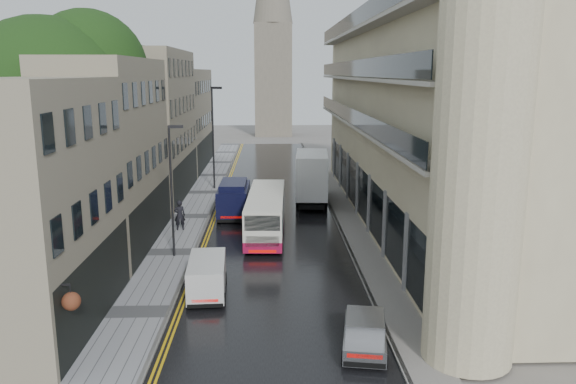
{
  "coord_description": "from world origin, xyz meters",
  "views": [
    {
      "loc": [
        -0.1,
        -12.09,
        10.32
      ],
      "look_at": [
        0.87,
        18.0,
        3.88
      ],
      "focal_mm": 35.0,
      "sensor_mm": 36.0,
      "label": 1
    }
  ],
  "objects_px": {
    "white_lorry": "(297,182)",
    "pedestrian": "(180,215)",
    "white_van": "(188,288)",
    "tree_near": "(51,133)",
    "lamp_post_far": "(213,139)",
    "navy_van": "(218,204)",
    "cream_bus": "(247,225)",
    "lamp_post_near": "(172,192)",
    "tree_far": "(118,125)",
    "silver_hatchback": "(345,347)"
  },
  "relations": [
    {
      "from": "cream_bus",
      "to": "navy_van",
      "type": "xyz_separation_m",
      "value": [
        -2.24,
        5.6,
        0.01
      ]
    },
    {
      "from": "white_van",
      "to": "pedestrian",
      "type": "distance_m",
      "value": 12.49
    },
    {
      "from": "tree_near",
      "to": "tree_far",
      "type": "height_order",
      "value": "tree_near"
    },
    {
      "from": "cream_bus",
      "to": "lamp_post_far",
      "type": "relative_size",
      "value": 1.1
    },
    {
      "from": "tree_near",
      "to": "lamp_post_near",
      "type": "xyz_separation_m",
      "value": [
        6.92,
        -1.51,
        -3.14
      ]
    },
    {
      "from": "white_van",
      "to": "pedestrian",
      "type": "bearing_deg",
      "value": 97.3
    },
    {
      "from": "tree_far",
      "to": "white_lorry",
      "type": "distance_m",
      "value": 15.08
    },
    {
      "from": "cream_bus",
      "to": "lamp_post_near",
      "type": "height_order",
      "value": "lamp_post_near"
    },
    {
      "from": "tree_far",
      "to": "lamp_post_far",
      "type": "relative_size",
      "value": 1.39
    },
    {
      "from": "navy_van",
      "to": "lamp_post_near",
      "type": "relative_size",
      "value": 0.72
    },
    {
      "from": "tree_near",
      "to": "silver_hatchback",
      "type": "relative_size",
      "value": 3.92
    },
    {
      "from": "cream_bus",
      "to": "pedestrian",
      "type": "bearing_deg",
      "value": 145.4
    },
    {
      "from": "tree_near",
      "to": "navy_van",
      "type": "relative_size",
      "value": 2.63
    },
    {
      "from": "white_lorry",
      "to": "pedestrian",
      "type": "distance_m",
      "value": 10.13
    },
    {
      "from": "white_lorry",
      "to": "white_van",
      "type": "bearing_deg",
      "value": -103.4
    },
    {
      "from": "white_van",
      "to": "tree_far",
      "type": "bearing_deg",
      "value": 108.2
    },
    {
      "from": "cream_bus",
      "to": "lamp_post_near",
      "type": "bearing_deg",
      "value": -152.29
    },
    {
      "from": "cream_bus",
      "to": "pedestrian",
      "type": "distance_m",
      "value": 5.7
    },
    {
      "from": "white_lorry",
      "to": "pedestrian",
      "type": "height_order",
      "value": "white_lorry"
    },
    {
      "from": "white_lorry",
      "to": "white_van",
      "type": "distance_m",
      "value": 19.27
    },
    {
      "from": "navy_van",
      "to": "lamp_post_far",
      "type": "relative_size",
      "value": 0.59
    },
    {
      "from": "tree_near",
      "to": "navy_van",
      "type": "height_order",
      "value": "tree_near"
    },
    {
      "from": "white_van",
      "to": "navy_van",
      "type": "xyz_separation_m",
      "value": [
        0.05,
        14.47,
        0.47
      ]
    },
    {
      "from": "lamp_post_far",
      "to": "silver_hatchback",
      "type": "bearing_deg",
      "value": -55.0
    },
    {
      "from": "cream_bus",
      "to": "lamp_post_near",
      "type": "xyz_separation_m",
      "value": [
        -4.07,
        -1.94,
        2.44
      ]
    },
    {
      "from": "tree_near",
      "to": "lamp_post_far",
      "type": "height_order",
      "value": "tree_near"
    },
    {
      "from": "lamp_post_far",
      "to": "tree_near",
      "type": "bearing_deg",
      "value": -91.78
    },
    {
      "from": "silver_hatchback",
      "to": "navy_van",
      "type": "distance_m",
      "value": 20.7
    },
    {
      "from": "cream_bus",
      "to": "white_van",
      "type": "bearing_deg",
      "value": -102.28
    },
    {
      "from": "navy_van",
      "to": "tree_near",
      "type": "bearing_deg",
      "value": -144.55
    },
    {
      "from": "tree_near",
      "to": "silver_hatchback",
      "type": "distance_m",
      "value": 21.26
    },
    {
      "from": "pedestrian",
      "to": "lamp_post_far",
      "type": "distance_m",
      "value": 14.04
    },
    {
      "from": "pedestrian",
      "to": "lamp_post_near",
      "type": "xyz_separation_m",
      "value": [
        0.49,
        -5.36,
        2.68
      ]
    },
    {
      "from": "pedestrian",
      "to": "tree_near",
      "type": "bearing_deg",
      "value": 19.42
    },
    {
      "from": "silver_hatchback",
      "to": "lamp_post_far",
      "type": "distance_m",
      "value": 32.25
    },
    {
      "from": "tree_far",
      "to": "lamp_post_near",
      "type": "bearing_deg",
      "value": -65.48
    },
    {
      "from": "cream_bus",
      "to": "navy_van",
      "type": "relative_size",
      "value": 1.86
    },
    {
      "from": "white_lorry",
      "to": "silver_hatchback",
      "type": "distance_m",
      "value": 23.63
    },
    {
      "from": "lamp_post_near",
      "to": "tree_near",
      "type": "bearing_deg",
      "value": 163.34
    },
    {
      "from": "white_lorry",
      "to": "silver_hatchback",
      "type": "height_order",
      "value": "white_lorry"
    },
    {
      "from": "lamp_post_near",
      "to": "lamp_post_far",
      "type": "bearing_deg",
      "value": 84.21
    },
    {
      "from": "white_lorry",
      "to": "tree_near",
      "type": "bearing_deg",
      "value": -141.5
    },
    {
      "from": "silver_hatchback",
      "to": "lamp_post_far",
      "type": "xyz_separation_m",
      "value": [
        -7.65,
        31.09,
        3.91
      ]
    },
    {
      "from": "tree_far",
      "to": "navy_van",
      "type": "xyz_separation_m",
      "value": [
        8.45,
        -6.96,
        -4.86
      ]
    },
    {
      "from": "lamp_post_near",
      "to": "lamp_post_far",
      "type": "distance_m",
      "value": 18.95
    },
    {
      "from": "navy_van",
      "to": "lamp_post_far",
      "type": "height_order",
      "value": "lamp_post_far"
    },
    {
      "from": "tree_near",
      "to": "lamp_post_far",
      "type": "distance_m",
      "value": 19.07
    },
    {
      "from": "silver_hatchback",
      "to": "white_van",
      "type": "height_order",
      "value": "white_van"
    },
    {
      "from": "tree_far",
      "to": "lamp_post_far",
      "type": "xyz_separation_m",
      "value": [
        7.08,
        4.42,
        -1.64
      ]
    },
    {
      "from": "tree_far",
      "to": "lamp_post_far",
      "type": "height_order",
      "value": "tree_far"
    }
  ]
}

